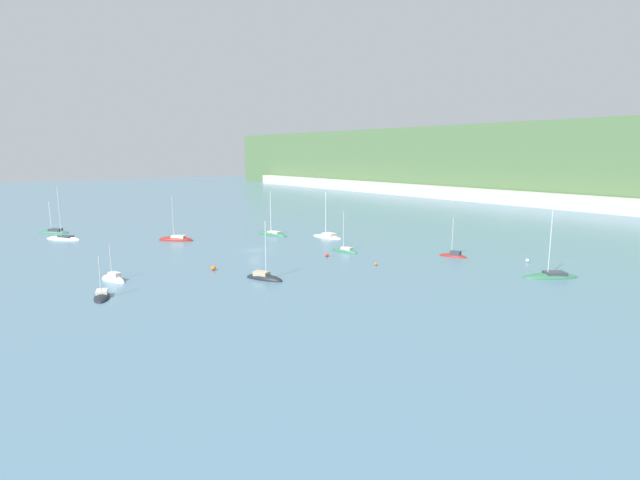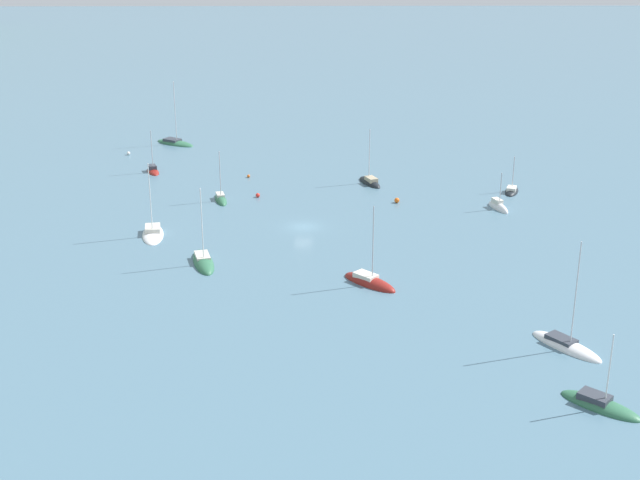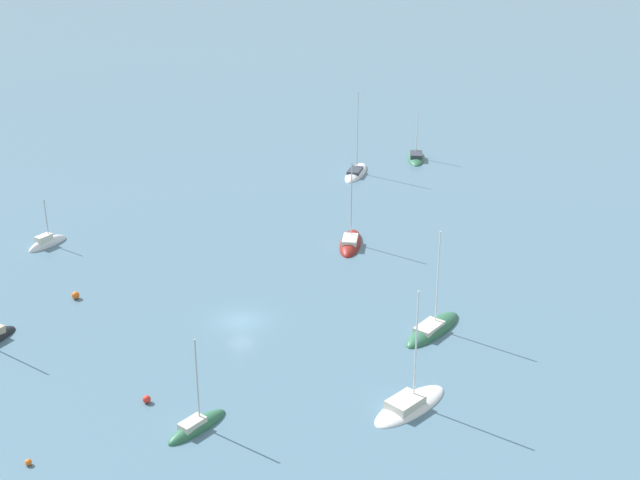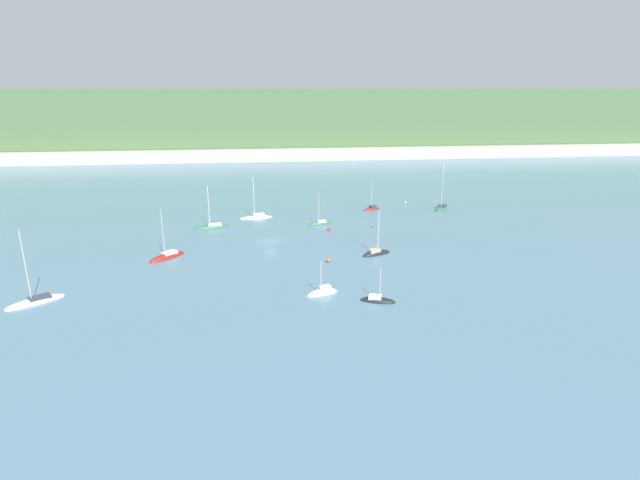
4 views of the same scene
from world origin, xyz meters
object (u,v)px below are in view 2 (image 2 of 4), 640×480
(sailboat_10, at_px, (498,208))
(sailboat_2, at_px, (370,183))
(sailboat_0, at_px, (600,406))
(sailboat_5, at_px, (153,234))
(mooring_buoy_1, at_px, (397,200))
(sailboat_6, at_px, (203,263))
(sailboat_8, at_px, (175,143))
(sailboat_7, at_px, (153,171))
(sailboat_1, at_px, (512,191))
(sailboat_4, at_px, (566,346))
(sailboat_9, at_px, (221,200))
(sailboat_3, at_px, (369,283))
(mooring_buoy_0, at_px, (258,195))
(mooring_buoy_2, at_px, (249,176))
(mooring_buoy_3, at_px, (128,153))

(sailboat_10, bearing_deg, sailboat_2, -143.59)
(sailboat_0, xyz_separation_m, sailboat_5, (46.32, 48.78, 0.04))
(mooring_buoy_1, bearing_deg, sailboat_6, 131.91)
(sailboat_5, height_order, mooring_buoy_1, sailboat_5)
(sailboat_6, distance_m, sailboat_8, 62.85)
(sailboat_7, bearing_deg, sailboat_1, 57.72)
(sailboat_2, height_order, sailboat_4, sailboat_4)
(sailboat_8, distance_m, sailboat_10, 67.94)
(sailboat_0, height_order, sailboat_8, sailboat_8)
(sailboat_1, bearing_deg, sailboat_7, 97.28)
(sailboat_5, distance_m, sailboat_9, 17.53)
(sailboat_1, bearing_deg, sailboat_5, 128.32)
(sailboat_2, relative_size, sailboat_3, 0.90)
(sailboat_6, relative_size, sailboat_10, 1.67)
(sailboat_5, distance_m, mooring_buoy_1, 38.26)
(sailboat_1, relative_size, sailboat_8, 0.50)
(sailboat_7, height_order, sailboat_9, sailboat_9)
(sailboat_3, relative_size, sailboat_10, 1.65)
(sailboat_3, relative_size, sailboat_7, 1.39)
(sailboat_2, height_order, mooring_buoy_0, sailboat_2)
(sailboat_8, distance_m, mooring_buoy_1, 54.29)
(mooring_buoy_2, bearing_deg, sailboat_2, -100.37)
(sailboat_3, xyz_separation_m, mooring_buoy_1, (31.53, -6.31, 0.32))
(sailboat_0, xyz_separation_m, sailboat_9, (61.87, 40.69, 0.00))
(mooring_buoy_0, distance_m, mooring_buoy_2, 11.17)
(sailboat_3, relative_size, mooring_buoy_0, 16.38)
(sailboat_3, height_order, sailboat_5, sailboat_5)
(sailboat_10, bearing_deg, mooring_buoy_1, -119.41)
(sailboat_5, bearing_deg, sailboat_2, 118.77)
(sailboat_2, xyz_separation_m, sailboat_7, (7.35, 37.24, 0.04))
(sailboat_2, relative_size, mooring_buoy_0, 14.75)
(sailboat_1, height_order, sailboat_5, sailboat_5)
(mooring_buoy_1, bearing_deg, sailboat_3, 168.68)
(sailboat_4, xyz_separation_m, sailboat_9, (50.10, 40.75, 0.01))
(sailboat_5, bearing_deg, mooring_buoy_0, 132.60)
(sailboat_0, bearing_deg, sailboat_8, 160.86)
(sailboat_10, bearing_deg, sailboat_3, -55.33)
(mooring_buoy_1, bearing_deg, sailboat_7, 66.62)
(sailboat_6, bearing_deg, sailboat_7, -176.99)
(sailboat_10, bearing_deg, mooring_buoy_2, -131.79)
(sailboat_5, bearing_deg, sailboat_10, 93.88)
(sailboat_2, bearing_deg, mooring_buoy_3, 44.05)
(sailboat_0, relative_size, sailboat_1, 1.28)
(sailboat_2, relative_size, mooring_buoy_3, 15.72)
(sailboat_7, height_order, mooring_buoy_0, sailboat_7)
(mooring_buoy_2, bearing_deg, sailboat_3, -158.83)
(mooring_buoy_1, bearing_deg, sailboat_5, 111.39)
(sailboat_10, bearing_deg, mooring_buoy_0, -117.60)
(sailboat_6, relative_size, sailboat_9, 1.28)
(sailboat_3, distance_m, sailboat_8, 76.28)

